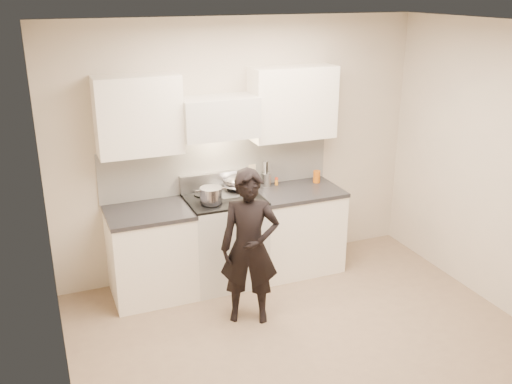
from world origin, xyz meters
The scene contains 11 objects.
ground_plane centered at (0.00, 0.00, 0.00)m, with size 4.00×4.00×0.00m, color #887155.
room_shell centered at (-0.06, 0.37, 1.60)m, with size 4.04×3.54×2.70m.
stove centered at (-0.30, 1.42, 0.47)m, with size 0.76×0.65×0.96m.
counter_right centered at (0.53, 1.43, 0.46)m, with size 0.92×0.67×0.92m.
counter_left centered at (-1.08, 1.43, 0.46)m, with size 0.82×0.67×0.92m.
wok centered at (-0.10, 1.56, 1.04)m, with size 0.32×0.39×0.25m.
stock_pot centered at (-0.47, 1.32, 1.03)m, with size 0.32×0.24×0.15m.
utensil_crock centered at (0.26, 1.66, 1.00)m, with size 0.10×0.10×0.28m.
spice_jar centered at (0.38, 1.64, 0.96)m, with size 0.04×0.04×0.08m.
oil_glass centered at (0.83, 1.56, 0.99)m, with size 0.08×0.08×0.13m.
person centered at (-0.33, 0.64, 0.74)m, with size 0.54×0.35×1.47m, color black.
Camera 1 is at (-2.03, -3.73, 2.98)m, focal length 40.00 mm.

